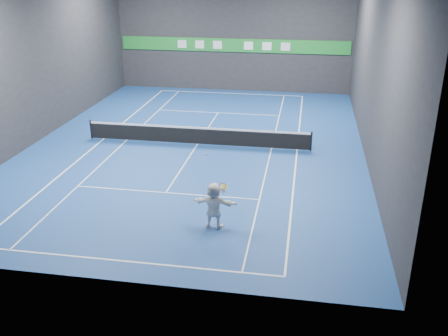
% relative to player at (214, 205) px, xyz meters
% --- Properties ---
extents(ground, '(26.00, 26.00, 0.00)m').
position_rel_player_xyz_m(ground, '(-2.65, 9.04, -0.91)').
color(ground, navy).
rests_on(ground, ground).
extents(wall_back, '(18.00, 0.10, 9.00)m').
position_rel_player_xyz_m(wall_back, '(-2.65, 22.04, 3.59)').
color(wall_back, '#262629').
rests_on(wall_back, ground).
extents(wall_front, '(18.00, 0.10, 9.00)m').
position_rel_player_xyz_m(wall_front, '(-2.65, -3.96, 3.59)').
color(wall_front, '#262629').
rests_on(wall_front, ground).
extents(wall_left, '(0.10, 26.00, 9.00)m').
position_rel_player_xyz_m(wall_left, '(-11.65, 9.04, 3.59)').
color(wall_left, '#262629').
rests_on(wall_left, ground).
extents(wall_right, '(0.10, 26.00, 9.00)m').
position_rel_player_xyz_m(wall_right, '(6.35, 9.04, 3.59)').
color(wall_right, '#262629').
rests_on(wall_right, ground).
extents(baseline_near, '(10.98, 0.08, 0.01)m').
position_rel_player_xyz_m(baseline_near, '(-2.65, -2.85, -0.90)').
color(baseline_near, white).
rests_on(baseline_near, ground).
extents(baseline_far, '(10.98, 0.08, 0.01)m').
position_rel_player_xyz_m(baseline_far, '(-2.65, 20.93, -0.90)').
color(baseline_far, white).
rests_on(baseline_far, ground).
extents(sideline_doubles_left, '(0.08, 23.78, 0.01)m').
position_rel_player_xyz_m(sideline_doubles_left, '(-8.14, 9.04, -0.90)').
color(sideline_doubles_left, white).
rests_on(sideline_doubles_left, ground).
extents(sideline_doubles_right, '(0.08, 23.78, 0.01)m').
position_rel_player_xyz_m(sideline_doubles_right, '(2.84, 9.04, -0.90)').
color(sideline_doubles_right, white).
rests_on(sideline_doubles_right, ground).
extents(sideline_singles_left, '(0.06, 23.78, 0.01)m').
position_rel_player_xyz_m(sideline_singles_left, '(-6.76, 9.04, -0.90)').
color(sideline_singles_left, white).
rests_on(sideline_singles_left, ground).
extents(sideline_singles_right, '(0.06, 23.78, 0.01)m').
position_rel_player_xyz_m(sideline_singles_right, '(1.46, 9.04, -0.90)').
color(sideline_singles_right, white).
rests_on(sideline_singles_right, ground).
extents(service_line_near, '(8.23, 0.06, 0.01)m').
position_rel_player_xyz_m(service_line_near, '(-2.65, 2.64, -0.90)').
color(service_line_near, white).
rests_on(service_line_near, ground).
extents(service_line_far, '(8.23, 0.06, 0.01)m').
position_rel_player_xyz_m(service_line_far, '(-2.65, 15.44, -0.90)').
color(service_line_far, white).
rests_on(service_line_far, ground).
extents(center_service_line, '(0.06, 12.80, 0.01)m').
position_rel_player_xyz_m(center_service_line, '(-2.65, 9.04, -0.90)').
color(center_service_line, white).
rests_on(center_service_line, ground).
extents(player, '(1.71, 0.63, 1.81)m').
position_rel_player_xyz_m(player, '(0.00, 0.00, 0.00)').
color(player, white).
rests_on(player, ground).
extents(tennis_ball, '(0.06, 0.06, 0.06)m').
position_rel_player_xyz_m(tennis_ball, '(-0.25, -0.04, 2.04)').
color(tennis_ball, yellow).
rests_on(tennis_ball, player).
extents(tennis_net, '(12.50, 0.10, 1.07)m').
position_rel_player_xyz_m(tennis_net, '(-2.65, 9.04, -0.37)').
color(tennis_net, black).
rests_on(tennis_net, ground).
extents(sponsor_banner, '(17.64, 0.11, 1.00)m').
position_rel_player_xyz_m(sponsor_banner, '(-2.65, 21.97, 2.59)').
color(sponsor_banner, '#1D862D').
rests_on(sponsor_banner, wall_back).
extents(tennis_racket, '(0.45, 0.35, 0.47)m').
position_rel_player_xyz_m(tennis_racket, '(0.32, 0.05, 0.76)').
color(tennis_racket, '#B01E12').
rests_on(tennis_racket, player).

